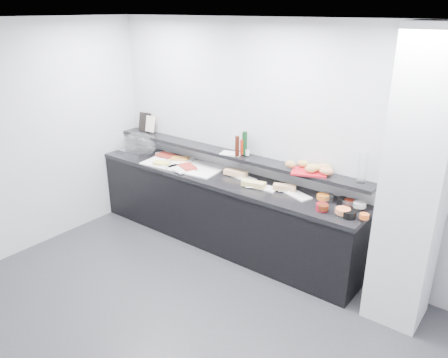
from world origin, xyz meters
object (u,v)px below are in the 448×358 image
Objects in this scene: cloche_base at (135,151)px; carafe at (362,169)px; condiment_tray at (231,154)px; bread_tray at (309,172)px; sandwich_plate_mid at (262,187)px; framed_print at (145,122)px.

carafe is at bearing 1.74° from cloche_base.
bread_tray is at bearing -14.54° from condiment_tray.
sandwich_plate_mid is 2.20m from framed_print.
cloche_base reaches higher than sandwich_plate_mid.
sandwich_plate_mid is 0.62m from condiment_tray.
condiment_tray is 0.83× the size of carafe.
sandwich_plate_mid is 0.93× the size of bread_tray.
condiment_tray is 1.04m from bread_tray.
cloche_base is 1.59m from condiment_tray.
bread_tray is 0.56m from carafe.
bread_tray is (2.64, -0.10, -0.12)m from framed_print.
cloche_base is 1.19× the size of bread_tray.
framed_print reaches higher than bread_tray.
carafe reaches higher than sandwich_plate_mid.
condiment_tray is (1.57, 0.15, 0.24)m from cloche_base.
carafe is at bearing -8.14° from framed_print.
carafe is at bearing 5.36° from sandwich_plate_mid.
bread_tray is at bearing 10.79° from sandwich_plate_mid.
cloche_base is 2.12m from sandwich_plate_mid.
condiment_tray is at bearing -10.99° from framed_print.
framed_print is at bearing 96.45° from cloche_base.
bread_tray reaches higher than sandwich_plate_mid.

